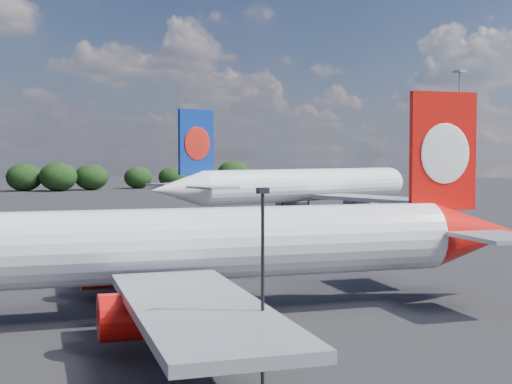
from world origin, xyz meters
TOP-DOWN VIEW (x-y plane):
  - qantas_airliner at (10.90, 9.48)m, footprint 46.55×44.54m
  - china_southern_airliner at (56.99, 67.95)m, footprint 53.97×51.43m
  - apron_lamp_post at (6.44, -4.84)m, footprint 0.55×0.30m
  - floodlight_mast_near at (78.43, 51.92)m, footprint 1.60×1.60m

SIDE VIEW (x-z plane):
  - qantas_airliner at x=10.90m, z-range -2.99..12.32m
  - apron_lamp_post at x=6.44m, z-range 0.63..9.85m
  - china_southern_airliner at x=56.99m, z-range -3.44..14.16m
  - floodlight_mast_near at x=78.43m, z-range 3.37..27.91m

